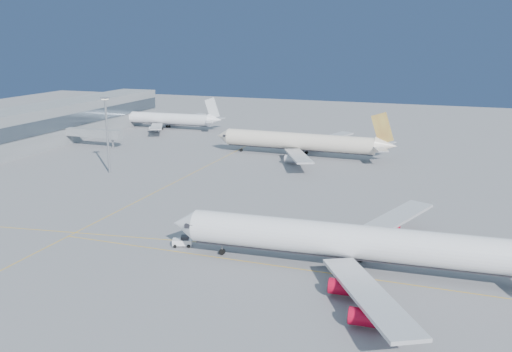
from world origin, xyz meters
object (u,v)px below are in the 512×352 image
(airliner_third, at_px, (165,119))
(light_mast, at_px, (107,129))
(airliner_etihad, at_px, (302,142))
(pushback_tug, at_px, (183,241))
(airliner_virgin, at_px, (358,243))

(airliner_third, relative_size, light_mast, 2.37)
(airliner_etihad, height_order, light_mast, light_mast)
(airliner_third, height_order, light_mast, light_mast)
(pushback_tug, distance_m, light_mast, 70.58)
(pushback_tug, bearing_deg, airliner_virgin, -20.55)
(airliner_virgin, xyz_separation_m, light_mast, (-85.22, 48.47, 8.45))
(light_mast, bearing_deg, airliner_virgin, -29.63)
(pushback_tug, bearing_deg, airliner_etihad, 69.96)
(airliner_third, xyz_separation_m, light_mast, (25.02, -81.12, 9.30))
(airliner_etihad, height_order, pushback_tug, airliner_etihad)
(airliner_third, xyz_separation_m, pushback_tug, (74.88, -129.40, -3.50))
(airliner_virgin, bearing_deg, airliner_third, 127.35)
(airliner_virgin, distance_m, light_mast, 98.40)
(airliner_etihad, relative_size, pushback_tug, 15.04)
(pushback_tug, xyz_separation_m, light_mast, (-49.86, 48.29, 12.80))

